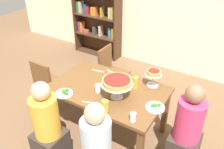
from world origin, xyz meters
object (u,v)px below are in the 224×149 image
personal_pizza_stand (154,75)px  beer_glass_amber_short (135,83)px  salad_plate_near_diner (64,93)px  cutlery_knife_near (98,71)px  water_glass_clear_near (98,88)px  cutlery_fork_near (126,77)px  diner_near_left (48,131)px  water_glass_clear_far (133,117)px  chair_head_west (48,83)px  beer_glass_amber_tall (105,106)px  deep_dish_pizza_stand (117,83)px  chair_far_left (111,70)px  dining_table (108,94)px  bookshelf (97,4)px  salad_plate_far_diner (155,107)px  cutlery_knife_far (112,72)px  diner_head_east (186,134)px  cutlery_fork_far (90,102)px

personal_pizza_stand → beer_glass_amber_short: size_ratio=1.39×
salad_plate_near_diner → cutlery_knife_near: bearing=86.8°
salad_plate_near_diner → water_glass_clear_near: size_ratio=2.19×
cutlery_fork_near → diner_near_left: bearing=91.7°
water_glass_clear_near → water_glass_clear_far: (0.61, -0.25, 0.00)m
chair_head_west → cutlery_fork_near: (1.10, 0.40, 0.26)m
diner_near_left → beer_glass_amber_tall: (0.53, 0.39, 0.32)m
deep_dish_pizza_stand → chair_head_west: bearing=177.5°
chair_far_left → deep_dish_pizza_stand: 1.17m
dining_table → chair_head_west: bearing=-177.1°
chair_far_left → cutlery_fork_near: (0.50, -0.42, 0.26)m
diner_near_left → chair_far_left: size_ratio=1.32×
bookshelf → personal_pizza_stand: bookshelf is taller
diner_near_left → cutlery_knife_near: size_ratio=6.39×
salad_plate_far_diner → diner_near_left: bearing=-143.4°
chair_far_left → cutlery_knife_far: 0.55m
diner_near_left → cutlery_fork_near: (0.39, 1.12, 0.25)m
personal_pizza_stand → beer_glass_amber_tall: personal_pizza_stand is taller
diner_head_east → salad_plate_near_diner: size_ratio=5.37×
cutlery_fork_near → cutlery_fork_far: same height
chair_far_left → deep_dish_pizza_stand: bearing=35.8°
water_glass_clear_near → beer_glass_amber_tall: bearing=-43.5°
chair_far_left → personal_pizza_stand: 1.07m
salad_plate_far_diner → cutlery_fork_far: size_ratio=1.21×
diner_head_east → water_glass_clear_near: size_ratio=11.74×
diner_head_east → water_glass_clear_near: 1.15m
bookshelf → diner_head_east: bookshelf is taller
cutlery_fork_near → cutlery_fork_far: size_ratio=1.00×
deep_dish_pizza_stand → cutlery_fork_far: size_ratio=2.09×
water_glass_clear_near → cutlery_knife_near: bearing=124.3°
salad_plate_far_diner → deep_dish_pizza_stand: bearing=-173.1°
beer_glass_amber_short → chair_head_west: bearing=-169.9°
salad_plate_near_diner → cutlery_fork_far: size_ratio=1.19×
diner_near_left → beer_glass_amber_tall: bearing=-53.7°
chair_head_west → beer_glass_amber_tall: 1.33m
water_glass_clear_far → diner_near_left: bearing=-154.8°
cutlery_knife_near → water_glass_clear_near: bearing=114.8°
deep_dish_pizza_stand → cutlery_knife_far: bearing=127.6°
deep_dish_pizza_stand → water_glass_clear_far: 0.47m
diner_near_left → personal_pizza_stand: 1.43m
chair_far_left → salad_plate_far_diner: chair_far_left is taller
cutlery_knife_near → salad_plate_near_diner: bearing=77.4°
deep_dish_pizza_stand → cutlery_knife_near: 0.70m
bookshelf → salad_plate_far_diner: 3.05m
chair_head_west → deep_dish_pizza_stand: (1.23, -0.05, 0.47)m
deep_dish_pizza_stand → beer_glass_amber_short: 0.33m
chair_head_west → cutlery_knife_near: bearing=26.2°
salad_plate_near_diner → salad_plate_far_diner: bearing=17.8°
diner_near_left → water_glass_clear_far: 1.00m
diner_head_east → water_glass_clear_near: diner_head_east is taller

